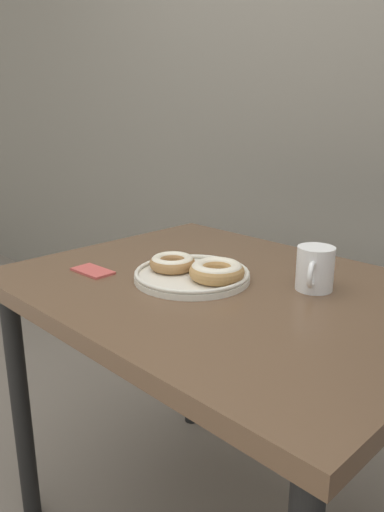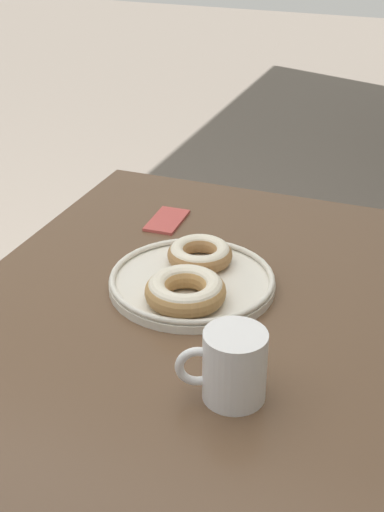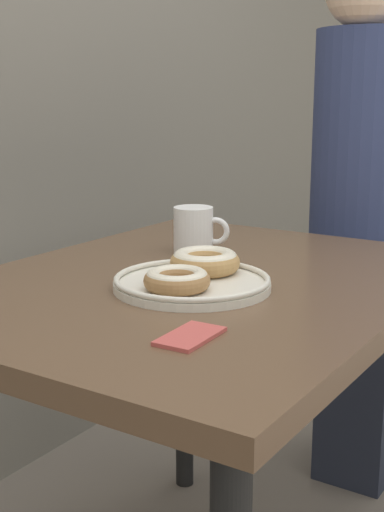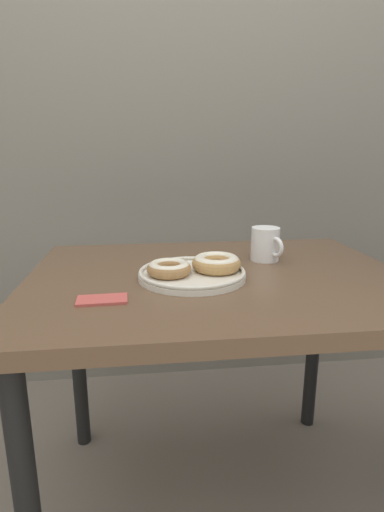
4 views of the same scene
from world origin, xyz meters
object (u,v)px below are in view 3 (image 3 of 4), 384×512
object	(u,v)px
dining_table	(198,323)
person_figure	(368,227)
napkin	(190,336)
donut_plate	(193,275)
coffee_mug	(195,230)

from	to	relation	value
dining_table	person_figure	bearing A→B (deg)	-4.86
napkin	donut_plate	bearing A→B (deg)	31.89
dining_table	coffee_mug	size ratio (longest dim) A/B	8.70
person_figure	napkin	size ratio (longest dim) A/B	12.75
coffee_mug	napkin	xyz separation A→B (m)	(-0.46, -0.29, -0.05)
person_figure	napkin	distance (m)	1.05
dining_table	coffee_mug	distance (m)	0.25
coffee_mug	person_figure	bearing A→B (deg)	-17.09
coffee_mug	napkin	bearing A→B (deg)	-147.92
donut_plate	napkin	xyz separation A→B (m)	(-0.23, -0.14, -0.02)
dining_table	person_figure	distance (m)	0.76
dining_table	donut_plate	bearing A→B (deg)	-154.72
donut_plate	dining_table	bearing A→B (deg)	25.28
person_figure	coffee_mug	bearing A→B (deg)	162.91
donut_plate	person_figure	size ratio (longest dim) A/B	0.19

